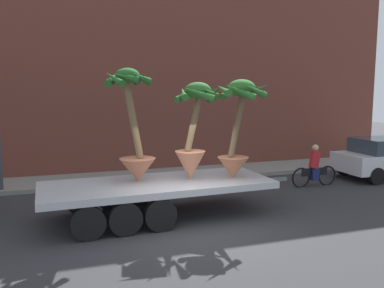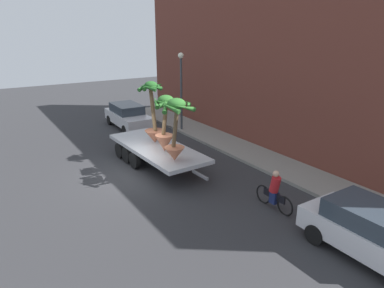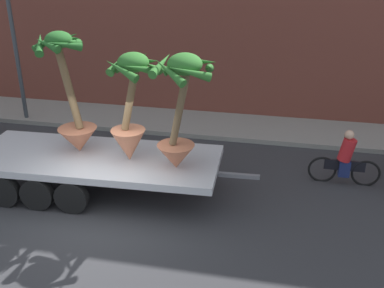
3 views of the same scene
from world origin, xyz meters
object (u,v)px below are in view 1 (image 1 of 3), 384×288
object	(u,v)px
potted_palm_rear	(237,127)
potted_palm_middle	(134,134)
cyclist	(315,168)
flatbed_trailer	(148,190)
potted_palm_front	(194,133)

from	to	relation	value
potted_palm_rear	potted_palm_middle	distance (m)	2.86
potted_palm_rear	cyclist	size ratio (longest dim) A/B	1.49
cyclist	potted_palm_rear	bearing A→B (deg)	-154.45
flatbed_trailer	potted_palm_front	world-z (taller)	potted_palm_front
flatbed_trailer	cyclist	distance (m)	6.65
potted_palm_front	cyclist	bearing A→B (deg)	18.40
potted_palm_middle	potted_palm_front	distance (m)	1.62
flatbed_trailer	potted_palm_middle	world-z (taller)	potted_palm_middle
flatbed_trailer	cyclist	size ratio (longest dim) A/B	3.90
potted_palm_middle	cyclist	size ratio (longest dim) A/B	1.64
potted_palm_rear	potted_palm_front	world-z (taller)	potted_palm_rear
flatbed_trailer	potted_palm_rear	world-z (taller)	potted_palm_rear
potted_palm_front	cyclist	distance (m)	5.67
potted_palm_rear	potted_palm_front	size ratio (longest dim) A/B	1.03
flatbed_trailer	potted_palm_middle	bearing A→B (deg)	151.47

